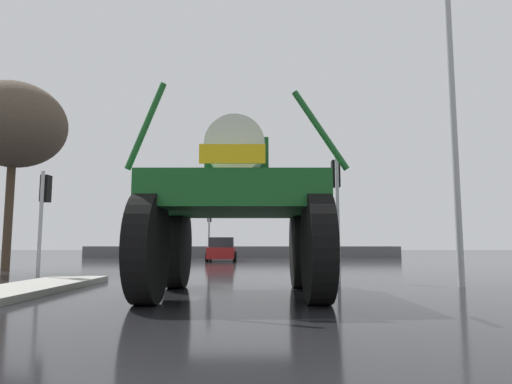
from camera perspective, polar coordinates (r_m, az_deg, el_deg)
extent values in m
plane|color=black|center=(20.58, -4.04, -9.64)|extent=(120.00, 120.00, 0.00)
cylinder|color=black|center=(11.85, -9.91, -6.80)|extent=(0.48, 2.09, 2.09)
cylinder|color=black|center=(11.73, 5.68, -6.87)|extent=(0.48, 2.09, 2.09)
cylinder|color=black|center=(8.73, -13.50, -6.84)|extent=(0.48, 2.09, 2.09)
cylinder|color=black|center=(8.57, 7.79, -6.97)|extent=(0.48, 2.09, 2.09)
cube|color=#195B23|center=(10.15, -2.46, -0.71)|extent=(3.73, 3.93, 0.71)
cube|color=#154E1E|center=(10.66, -2.34, 3.62)|extent=(1.45, 1.21, 0.99)
cylinder|color=silver|center=(9.74, -2.57, 5.29)|extent=(1.24, 1.40, 1.22)
cylinder|color=#195B23|center=(8.88, -13.75, 8.10)|extent=(0.76, 0.13, 1.70)
cylinder|color=#195B23|center=(8.69, 8.14, 7.72)|extent=(1.07, 0.13, 1.56)
cube|color=yellow|center=(8.29, -3.02, 4.85)|extent=(1.21, 0.06, 0.36)
cube|color=maroon|center=(29.75, -4.35, -7.66)|extent=(1.84, 4.16, 0.70)
cube|color=#23282D|center=(29.60, -4.35, -6.37)|extent=(1.63, 2.15, 0.64)
cylinder|color=black|center=(31.16, -5.79, -8.01)|extent=(0.20, 0.61, 0.60)
cylinder|color=black|center=(31.07, -2.63, -8.04)|extent=(0.20, 0.61, 0.60)
cylinder|color=black|center=(28.47, -6.22, -8.15)|extent=(0.20, 0.61, 0.60)
cylinder|color=black|center=(28.37, -2.76, -8.19)|extent=(0.20, 0.61, 0.60)
cylinder|color=#A8AAAF|center=(15.26, -25.58, -3.81)|extent=(0.11, 0.11, 3.34)
cube|color=black|center=(15.54, -25.02, 0.39)|extent=(0.24, 0.32, 0.84)
sphere|color=#390503|center=(15.74, -24.68, 1.28)|extent=(0.17, 0.17, 0.17)
sphere|color=orange|center=(15.71, -24.72, 0.30)|extent=(0.17, 0.17, 0.17)
sphere|color=black|center=(15.68, -24.77, -0.67)|extent=(0.17, 0.17, 0.17)
cylinder|color=#A8AAAF|center=(13.89, 10.28, -3.22)|extent=(0.11, 0.11, 3.79)
cube|color=black|center=(14.24, 10.03, 2.26)|extent=(0.24, 0.32, 0.84)
sphere|color=#390503|center=(14.47, 9.88, 3.21)|extent=(0.17, 0.17, 0.17)
sphere|color=orange|center=(14.43, 9.91, 2.15)|extent=(0.17, 0.17, 0.17)
sphere|color=black|center=(14.39, 9.93, 1.09)|extent=(0.17, 0.17, 0.17)
cylinder|color=#A8AAAF|center=(29.02, -5.94, -4.67)|extent=(0.11, 0.11, 4.09)
cube|color=black|center=(29.33, -5.86, -1.71)|extent=(0.24, 0.32, 0.84)
sphere|color=#390503|center=(29.54, -5.81, -1.22)|extent=(0.17, 0.17, 0.17)
sphere|color=orange|center=(29.51, -5.82, -1.74)|extent=(0.17, 0.17, 0.17)
sphere|color=black|center=(29.49, -5.82, -2.26)|extent=(0.17, 0.17, 0.17)
cylinder|color=#A8AAAF|center=(29.02, -5.97, -5.31)|extent=(0.11, 0.11, 3.45)
cube|color=black|center=(29.28, -5.89, -2.96)|extent=(0.24, 0.32, 0.84)
sphere|color=#390503|center=(29.49, -5.85, -2.46)|extent=(0.17, 0.17, 0.17)
sphere|color=orange|center=(29.47, -5.85, -2.99)|extent=(0.17, 0.17, 0.17)
sphere|color=black|center=(29.45, -5.86, -3.51)|extent=(0.17, 0.17, 0.17)
cylinder|color=#A8AAAF|center=(13.36, 23.67, 7.76)|extent=(0.18, 0.18, 8.58)
cylinder|color=#473828|center=(21.82, -28.78, -2.47)|extent=(0.34, 0.34, 4.72)
ellipsoid|color=brown|center=(22.38, -28.23, 7.50)|extent=(4.37, 4.37, 3.71)
cube|color=#59595B|center=(37.07, -1.90, -7.57)|extent=(25.94, 0.24, 0.90)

